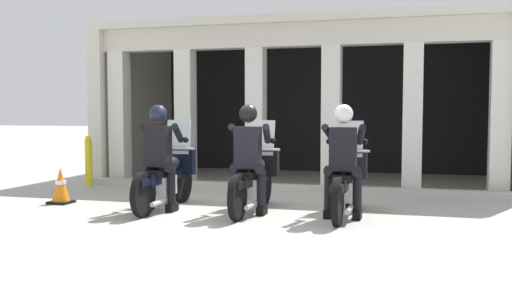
{
  "coord_description": "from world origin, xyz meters",
  "views": [
    {
      "loc": [
        2.37,
        -8.2,
        1.49
      ],
      "look_at": [
        0.0,
        0.26,
        0.88
      ],
      "focal_mm": 41.14,
      "sensor_mm": 36.0,
      "label": 1
    }
  ],
  "objects": [
    {
      "name": "motorcycle_right",
      "position": [
        1.36,
        0.16,
        0.5
      ],
      "size": [
        0.62,
        2.04,
        1.35
      ],
      "rotation": [
        0.0,
        0.0,
        0.2
      ],
      "color": "black",
      "rests_on": "ground"
    },
    {
      "name": "police_officer_center",
      "position": [
        0.0,
        -0.14,
        0.94
      ],
      "size": [
        0.63,
        0.61,
        1.58
      ],
      "rotation": [
        0.0,
        0.0,
        0.04
      ],
      "color": "black",
      "rests_on": "ground"
    },
    {
      "name": "station_building",
      "position": [
        -0.0,
        4.8,
        2.03
      ],
      "size": [
        8.57,
        3.92,
        3.32
      ],
      "color": "black",
      "rests_on": "ground"
    },
    {
      "name": "motorcycle_center",
      "position": [
        0.0,
        0.14,
        0.5
      ],
      "size": [
        0.62,
        2.04,
        1.35
      ],
      "rotation": [
        0.0,
        0.0,
        0.04
      ],
      "color": "black",
      "rests_on": "ground"
    },
    {
      "name": "police_officer_left",
      "position": [
        -1.36,
        -0.24,
        0.94
      ],
      "size": [
        0.63,
        0.61,
        1.58
      ],
      "rotation": [
        0.0,
        0.0,
        0.14
      ],
      "color": "black",
      "rests_on": "ground"
    },
    {
      "name": "police_officer_right",
      "position": [
        1.36,
        -0.12,
        0.94
      ],
      "size": [
        0.63,
        0.61,
        1.58
      ],
      "rotation": [
        0.0,
        0.0,
        0.2
      ],
      "color": "black",
      "rests_on": "ground"
    },
    {
      "name": "ground_plane",
      "position": [
        0.0,
        3.0,
        0.0
      ],
      "size": [
        80.0,
        80.0,
        0.0
      ],
      "primitive_type": "plane",
      "color": "#A8A59E"
    },
    {
      "name": "kerb_strip",
      "position": [
        -0.0,
        2.44,
        0.06
      ],
      "size": [
        8.07,
        0.24,
        0.12
      ],
      "primitive_type": "cube",
      "color": "#B7B5AD",
      "rests_on": "ground"
    },
    {
      "name": "bollard_kerbside",
      "position": [
        -3.96,
        2.05,
        0.5
      ],
      "size": [
        0.14,
        0.14,
        1.01
      ],
      "color": "yellow",
      "rests_on": "ground"
    },
    {
      "name": "traffic_cone_flank",
      "position": [
        -3.2,
        -0.01,
        0.29
      ],
      "size": [
        0.34,
        0.34,
        0.59
      ],
      "color": "black",
      "rests_on": "ground"
    },
    {
      "name": "motorcycle_left",
      "position": [
        -1.36,
        0.04,
        0.5
      ],
      "size": [
        0.62,
        2.04,
        1.35
      ],
      "rotation": [
        0.0,
        0.0,
        0.14
      ],
      "color": "black",
      "rests_on": "ground"
    }
  ]
}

